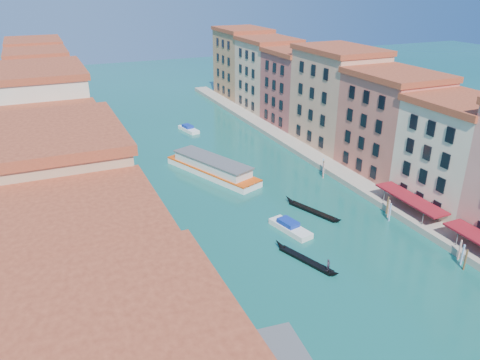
% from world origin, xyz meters
% --- Properties ---
extents(left_bank_palazzos, '(12.80, 128.40, 21.00)m').
position_xyz_m(left_bank_palazzos, '(-26.00, 64.68, 9.71)').
color(left_bank_palazzos, beige).
rests_on(left_bank_palazzos, ground).
extents(right_bank_palazzos, '(12.80, 128.40, 21.00)m').
position_xyz_m(right_bank_palazzos, '(30.00, 65.00, 9.75)').
color(right_bank_palazzos, '#993531').
rests_on(right_bank_palazzos, ground).
extents(quay, '(4.00, 140.00, 1.00)m').
position_xyz_m(quay, '(22.00, 65.00, 0.50)').
color(quay, '#A89987').
rests_on(quay, ground).
extents(mooring_poles_right, '(1.44, 54.24, 3.20)m').
position_xyz_m(mooring_poles_right, '(19.10, 28.80, 1.30)').
color(mooring_poles_right, '#543C1D').
rests_on(mooring_poles_right, ground).
extents(vaporetto_far, '(12.12, 21.30, 3.13)m').
position_xyz_m(vaporetto_far, '(0.51, 66.73, 1.41)').
color(vaporetto_far, white).
rests_on(vaporetto_far, ground).
extents(gondola_fore, '(4.44, 10.59, 2.19)m').
position_xyz_m(gondola_fore, '(1.31, 34.53, 0.37)').
color(gondola_fore, black).
rests_on(gondola_fore, ground).
extents(gondola_far, '(4.76, 11.03, 1.62)m').
position_xyz_m(gondola_far, '(9.36, 46.21, 0.33)').
color(gondola_far, black).
rests_on(gondola_far, ground).
extents(motorboat_mid, '(3.78, 7.51, 1.49)m').
position_xyz_m(motorboat_mid, '(3.38, 42.43, 0.58)').
color(motorboat_mid, silver).
rests_on(motorboat_mid, ground).
extents(motorboat_far, '(3.47, 7.05, 1.40)m').
position_xyz_m(motorboat_far, '(4.74, 94.20, 0.54)').
color(motorboat_far, white).
rests_on(motorboat_far, ground).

